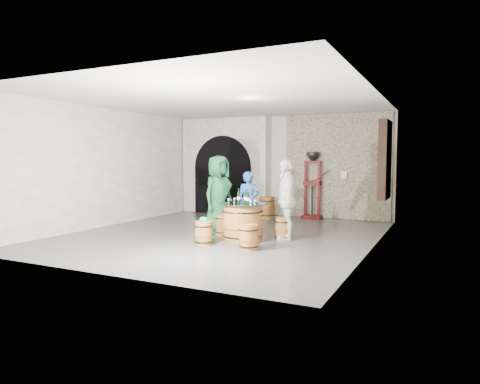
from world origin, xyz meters
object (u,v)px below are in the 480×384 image
at_px(corking_press, 312,180).
at_px(wine_bottle_center, 248,198).
at_px(person_green, 218,195).
at_px(barrel_stool_far, 248,223).
at_px(barrel_stool_right, 283,228).
at_px(side_barrel, 267,207).
at_px(person_blue, 248,202).
at_px(person_white, 287,199).
at_px(barrel_table, 242,222).
at_px(barrel_stool_near_right, 249,237).
at_px(barrel_stool_near_left, 204,233).
at_px(wine_bottle_right, 246,197).
at_px(barrel_stool_left, 222,224).
at_px(wine_bottle_left, 239,197).

bearing_deg(corking_press, wine_bottle_center, -91.56).
bearing_deg(person_green, barrel_stool_far, -54.72).
relative_size(barrel_stool_right, side_barrel, 0.77).
distance_m(person_blue, person_white, 1.19).
height_order(barrel_table, person_white, person_white).
height_order(barrel_stool_near_right, person_green, person_green).
distance_m(person_white, side_barrel, 3.62).
relative_size(barrel_stool_far, barrel_stool_near_left, 1.00).
relative_size(person_white, wine_bottle_right, 5.62).
height_order(barrel_stool_right, person_white, person_white).
bearing_deg(person_green, corking_press, -7.56).
relative_size(wine_bottle_center, wine_bottle_right, 1.00).
bearing_deg(barrel_stool_left, person_white, 3.71).
xyz_separation_m(barrel_stool_far, person_blue, (-0.03, 0.09, 0.51)).
bearing_deg(corking_press, wine_bottle_left, -95.48).
bearing_deg(barrel_stool_far, barrel_stool_near_left, -99.10).
bearing_deg(barrel_table, corking_press, 85.11).
relative_size(barrel_stool_left, wine_bottle_left, 1.57).
height_order(person_green, corking_press, corking_press).
bearing_deg(side_barrel, barrel_table, -75.74).
xyz_separation_m(barrel_stool_far, corking_press, (0.64, 3.30, 0.93)).
relative_size(barrel_table, side_barrel, 1.66).
bearing_deg(corking_press, person_blue, -100.45).
height_order(barrel_stool_near_left, wine_bottle_left, wine_bottle_left).
xyz_separation_m(barrel_stool_right, barrel_stool_near_right, (-0.23, -1.34, 0.00)).
distance_m(barrel_stool_far, barrel_stool_near_left, 1.67).
distance_m(wine_bottle_center, wine_bottle_right, 0.21).
relative_size(barrel_stool_near_right, wine_bottle_left, 1.57).
bearing_deg(barrel_stool_near_left, person_green, 106.05).
bearing_deg(barrel_stool_right, wine_bottle_left, -151.67).
bearing_deg(barrel_stool_far, corking_press, 78.98).
distance_m(person_blue, side_barrel, 2.84).
height_order(barrel_stool_near_left, wine_bottle_right, wine_bottle_right).
xyz_separation_m(barrel_stool_left, wine_bottle_left, (0.65, -0.42, 0.72)).
relative_size(wine_bottle_left, wine_bottle_right, 1.00).
distance_m(person_green, side_barrel, 3.17).
relative_size(wine_bottle_left, wine_bottle_center, 1.00).
xyz_separation_m(barrel_stool_far, wine_bottle_center, (0.43, -0.92, 0.72)).
height_order(person_white, wine_bottle_right, person_white).
distance_m(wine_bottle_center, side_barrel, 3.96).
xyz_separation_m(barrel_stool_near_left, wine_bottle_center, (0.69, 0.73, 0.72)).
bearing_deg(corking_press, person_green, -108.59).
bearing_deg(barrel_stool_far, wine_bottle_center, -65.25).
relative_size(barrel_table, corking_press, 0.54).
bearing_deg(wine_bottle_left, person_white, 28.98).
bearing_deg(barrel_table, barrel_stool_right, 37.15).
xyz_separation_m(barrel_stool_far, side_barrel, (-0.66, 2.83, 0.08)).
height_order(barrel_stool_far, barrel_stool_near_left, same).
bearing_deg(wine_bottle_right, barrel_stool_left, 155.27).
height_order(barrel_table, barrel_stool_near_right, barrel_table).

